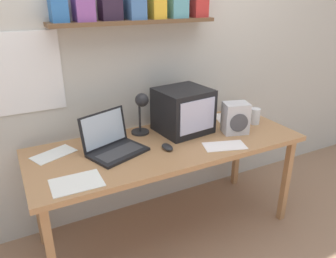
{
  "coord_description": "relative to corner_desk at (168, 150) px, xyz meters",
  "views": [
    {
      "loc": [
        -0.92,
        -1.78,
        1.67
      ],
      "look_at": [
        0.0,
        0.0,
        0.83
      ],
      "focal_mm": 35.0,
      "sensor_mm": 36.0,
      "label": 1
    }
  ],
  "objects": [
    {
      "name": "loose_paper_near_laptop",
      "position": [
        0.31,
        -0.22,
        0.06
      ],
      "size": [
        0.31,
        0.22,
        0.0
      ],
      "rotation": [
        0.0,
        0.0,
        -0.31
      ],
      "color": "white",
      "rests_on": "corner_desk"
    },
    {
      "name": "printed_handout",
      "position": [
        -0.72,
        0.18,
        0.06
      ],
      "size": [
        0.3,
        0.23,
        0.0
      ],
      "rotation": [
        0.0,
        0.0,
        0.39
      ],
      "color": "white",
      "rests_on": "corner_desk"
    },
    {
      "name": "computer_mouse",
      "position": [
        -0.05,
        -0.09,
        0.07
      ],
      "size": [
        0.06,
        0.11,
        0.03
      ],
      "rotation": [
        0.0,
        0.0,
        0.01
      ],
      "color": "#232326",
      "rests_on": "corner_desk"
    },
    {
      "name": "juice_glass",
      "position": [
        0.75,
        0.0,
        0.11
      ],
      "size": [
        0.08,
        0.08,
        0.12
      ],
      "color": "white",
      "rests_on": "corner_desk"
    },
    {
      "name": "corner_desk",
      "position": [
        0.0,
        0.0,
        0.0
      ],
      "size": [
        1.84,
        0.71,
        0.73
      ],
      "color": "#B17D50",
      "rests_on": "ground_plane"
    },
    {
      "name": "space_heater",
      "position": [
        0.51,
        -0.07,
        0.17
      ],
      "size": [
        0.21,
        0.18,
        0.22
      ],
      "rotation": [
        0.0,
        0.0,
        -0.29
      ],
      "color": "silver",
      "rests_on": "corner_desk"
    },
    {
      "name": "loose_paper_near_monitor",
      "position": [
        0.67,
        0.19,
        0.06
      ],
      "size": [
        0.29,
        0.27,
        0.0
      ],
      "rotation": [
        0.0,
        0.0,
        -0.31
      ],
      "color": "white",
      "rests_on": "corner_desk"
    },
    {
      "name": "desk_lamp",
      "position": [
        -0.1,
        0.2,
        0.26
      ],
      "size": [
        0.13,
        0.17,
        0.31
      ],
      "rotation": [
        0.0,
        0.0,
        -0.04
      ],
      "color": "#232326",
      "rests_on": "corner_desk"
    },
    {
      "name": "open_notebook",
      "position": [
        -0.67,
        -0.23,
        0.06
      ],
      "size": [
        0.27,
        0.2,
        0.0
      ],
      "rotation": [
        0.0,
        0.0,
        -0.02
      ],
      "color": "white",
      "rests_on": "corner_desk"
    },
    {
      "name": "crt_monitor",
      "position": [
        0.19,
        0.13,
        0.21
      ],
      "size": [
        0.39,
        0.37,
        0.31
      ],
      "rotation": [
        0.0,
        0.0,
        0.11
      ],
      "color": "black",
      "rests_on": "corner_desk"
    },
    {
      "name": "back_wall",
      "position": [
        -0.0,
        0.44,
        0.64
      ],
      "size": [
        5.6,
        0.24,
        2.6
      ],
      "color": "beige",
      "rests_on": "ground_plane"
    },
    {
      "name": "laptop",
      "position": [
        -0.37,
        0.05,
        0.12
      ],
      "size": [
        0.41,
        0.37,
        0.25
      ],
      "rotation": [
        0.0,
        0.0,
        0.35
      ],
      "color": "black",
      "rests_on": "corner_desk"
    },
    {
      "name": "ground_plane",
      "position": [
        0.0,
        0.0,
        -0.67
      ],
      "size": [
        12.0,
        12.0,
        0.0
      ],
      "primitive_type": "plane",
      "color": "#9B765A"
    }
  ]
}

